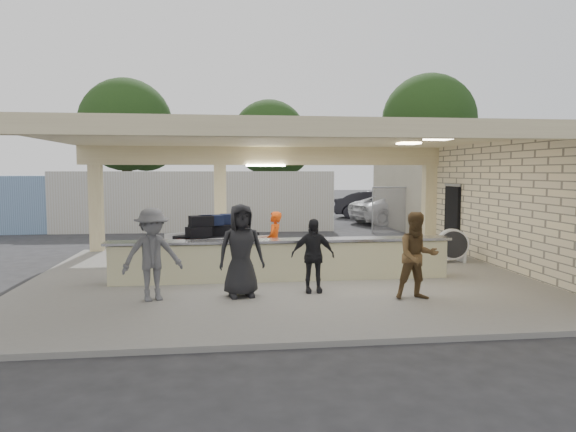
{
  "coord_description": "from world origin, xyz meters",
  "views": [
    {
      "loc": [
        -1.36,
        -12.51,
        2.69
      ],
      "look_at": [
        0.32,
        1.0,
        1.5
      ],
      "focal_mm": 32.0,
      "sensor_mm": 36.0,
      "label": 1
    }
  ],
  "objects": [
    {
      "name": "ground",
      "position": [
        0.0,
        0.0,
        0.0
      ],
      "size": [
        120.0,
        120.0,
        0.0
      ],
      "primitive_type": "plane",
      "color": "#262628",
      "rests_on": "ground"
    },
    {
      "name": "pavilion",
      "position": [
        0.21,
        0.66,
        1.35
      ],
      "size": [
        12.01,
        10.0,
        3.55
      ],
      "color": "slate",
      "rests_on": "ground"
    },
    {
      "name": "baggage_counter",
      "position": [
        0.0,
        -0.5,
        0.59
      ],
      "size": [
        8.2,
        0.58,
        0.98
      ],
      "color": "beige",
      "rests_on": "pavilion"
    },
    {
      "name": "luggage_cart",
      "position": [
        -1.57,
        0.9,
        0.92
      ],
      "size": [
        2.87,
        2.28,
        1.46
      ],
      "rotation": [
        0.0,
        0.0,
        0.33
      ],
      "color": "silver",
      "rests_on": "pavilion"
    },
    {
      "name": "drum_fan",
      "position": [
        5.09,
        1.29,
        0.61
      ],
      "size": [
        0.9,
        0.48,
        0.95
      ],
      "rotation": [
        0.0,
        0.0,
        -0.2
      ],
      "color": "silver",
      "rests_on": "pavilion"
    },
    {
      "name": "baggage_handler",
      "position": [
        -0.12,
        0.3,
        0.89
      ],
      "size": [
        0.5,
        0.65,
        1.58
      ],
      "primitive_type": "imported",
      "rotation": [
        0.0,
        0.0,
        4.34
      ],
      "color": "#D7420B",
      "rests_on": "pavilion"
    },
    {
      "name": "passenger_a",
      "position": [
        2.49,
        -2.68,
        0.99
      ],
      "size": [
        0.87,
        0.39,
        1.78
      ],
      "primitive_type": "imported",
      "rotation": [
        0.0,
        0.0,
        -0.02
      ],
      "color": "brown",
      "rests_on": "pavilion"
    },
    {
      "name": "passenger_b",
      "position": [
        0.5,
        -1.81,
        0.89
      ],
      "size": [
        0.94,
        0.37,
        1.59
      ],
      "primitive_type": "imported",
      "rotation": [
        0.0,
        0.0,
        -0.03
      ],
      "color": "black",
      "rests_on": "pavilion"
    },
    {
      "name": "passenger_c",
      "position": [
        -2.8,
        -2.12,
        1.03
      ],
      "size": [
        1.28,
        0.83,
        1.86
      ],
      "primitive_type": "imported",
      "rotation": [
        0.0,
        0.0,
        0.38
      ],
      "color": "#535459",
      "rests_on": "pavilion"
    },
    {
      "name": "passenger_d",
      "position": [
        -1.03,
        -2.01,
        1.06
      ],
      "size": [
        0.99,
        0.53,
        1.93
      ],
      "primitive_type": "imported",
      "rotation": [
        0.0,
        0.0,
        0.16
      ],
      "color": "black",
      "rests_on": "pavilion"
    },
    {
      "name": "car_white_a",
      "position": [
        7.78,
        12.99,
        0.76
      ],
      "size": [
        5.77,
        3.75,
        1.52
      ],
      "primitive_type": "imported",
      "rotation": [
        0.0,
        0.0,
        1.82
      ],
      "color": "silver",
      "rests_on": "ground"
    },
    {
      "name": "car_white_b",
      "position": [
        12.09,
        12.75,
        0.8
      ],
      "size": [
        5.3,
        4.14,
        1.59
      ],
      "primitive_type": "imported",
      "rotation": [
        0.0,
        0.0,
        1.05
      ],
      "color": "silver",
      "rests_on": "ground"
    },
    {
      "name": "car_dark",
      "position": [
        7.25,
        15.81,
        0.77
      ],
      "size": [
        4.86,
        3.54,
        1.54
      ],
      "primitive_type": "imported",
      "rotation": [
        0.0,
        0.0,
        1.1
      ],
      "color": "black",
      "rests_on": "ground"
    },
    {
      "name": "container_white",
      "position": [
        -2.66,
        11.39,
        1.34
      ],
      "size": [
        12.46,
        2.78,
        2.69
      ],
      "primitive_type": "cube",
      "rotation": [
        0.0,
        0.0,
        -0.02
      ],
      "color": "beige",
      "rests_on": "ground"
    },
    {
      "name": "fence",
      "position": [
        11.0,
        9.0,
        1.05
      ],
      "size": [
        12.06,
        0.06,
        2.03
      ],
      "color": "gray",
      "rests_on": "ground"
    },
    {
      "name": "tree_left",
      "position": [
        -7.68,
        24.16,
        5.59
      ],
      "size": [
        6.6,
        6.3,
        9.0
      ],
      "color": "#382619",
      "rests_on": "ground"
    },
    {
      "name": "tree_mid",
      "position": [
        2.32,
        26.16,
        4.96
      ],
      "size": [
        6.0,
        5.6,
        8.0
      ],
      "color": "#382619",
      "rests_on": "ground"
    },
    {
      "name": "tree_right",
      "position": [
        14.32,
        25.16,
        6.21
      ],
      "size": [
        7.2,
        7.0,
        10.0
      ],
      "color": "#382619",
      "rests_on": "ground"
    },
    {
      "name": "adjacent_building",
      "position": [
        9.5,
        10.0,
        1.6
      ],
      "size": [
        6.0,
        8.0,
        3.2
      ],
      "primitive_type": "cube",
      "color": "#B5AB90",
      "rests_on": "ground"
    }
  ]
}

